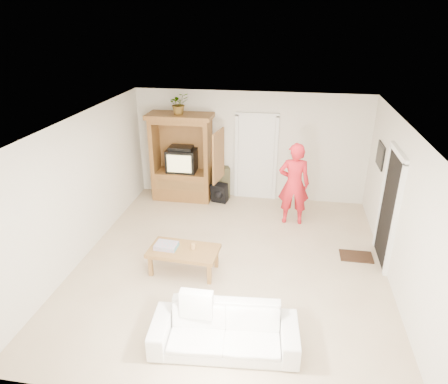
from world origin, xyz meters
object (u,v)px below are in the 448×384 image
object	(u,v)px
man	(294,184)
coffee_table	(184,252)
armoire	(183,163)
sofa	(224,330)

from	to	relation	value
man	coffee_table	xyz separation A→B (m)	(-1.85, -2.18, -0.51)
armoire	coffee_table	size ratio (longest dim) A/B	1.69
sofa	coffee_table	size ratio (longest dim) A/B	1.59
sofa	coffee_table	distance (m)	1.91
armoire	man	world-z (taller)	armoire
man	sofa	bearing A→B (deg)	74.76
man	coffee_table	bearing A→B (deg)	47.07
armoire	coffee_table	distance (m)	3.18
armoire	sofa	size ratio (longest dim) A/B	1.06
sofa	coffee_table	world-z (taller)	sofa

